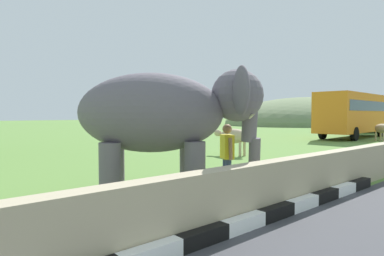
% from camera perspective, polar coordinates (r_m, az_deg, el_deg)
% --- Properties ---
extents(barrier_parapet, '(28.00, 0.36, 1.00)m').
position_cam_1_polar(barrier_parapet, '(5.11, 0.44, -13.39)').
color(barrier_parapet, tan).
rests_on(barrier_parapet, ground_plane).
extents(elephant, '(3.95, 3.56, 2.89)m').
position_cam_1_polar(elephant, '(7.07, -3.94, 2.32)').
color(elephant, slate).
rests_on(elephant, ground_plane).
extents(person_handler, '(0.41, 0.63, 1.66)m').
position_cam_1_polar(person_handler, '(7.97, 6.14, -4.57)').
color(person_handler, navy).
rests_on(person_handler, ground_plane).
extents(bus_orange, '(9.85, 3.13, 3.50)m').
position_cam_1_polar(bus_orange, '(29.24, 26.39, 2.53)').
color(bus_orange, orange).
rests_on(bus_orange, ground_plane).
extents(bus_teal, '(9.65, 4.80, 3.50)m').
position_cam_1_polar(bus_teal, '(41.04, 28.25, 2.38)').
color(bus_teal, teal).
rests_on(bus_teal, ground_plane).
extents(cow_near, '(0.78, 1.92, 1.23)m').
position_cam_1_polar(cow_near, '(15.13, 7.20, -1.49)').
color(cow_near, tan).
rests_on(cow_near, ground_plane).
extents(cow_mid, '(1.51, 1.74, 1.23)m').
position_cam_1_polar(cow_mid, '(26.61, 30.34, -0.13)').
color(cow_mid, tan).
rests_on(cow_mid, ground_plane).
extents(hill_east, '(34.29, 27.43, 10.09)m').
position_cam_1_polar(hill_east, '(64.62, 19.52, 0.59)').
color(hill_east, '#6B7C55').
rests_on(hill_east, ground_plane).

